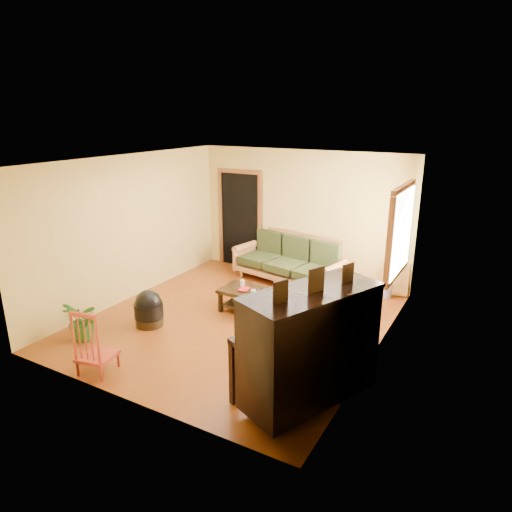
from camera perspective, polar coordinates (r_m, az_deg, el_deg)
The scene contains 16 objects.
floor at distance 7.61m, azimuth -2.31°, elevation -8.06°, with size 5.00×5.00×0.00m, color #60290C.
doorway at distance 10.00m, azimuth -1.99°, elevation 4.45°, with size 1.08×0.16×2.05m, color black.
window at distance 7.48m, azimuth 17.61°, elevation 2.89°, with size 0.12×1.36×1.46m, color white.
sofa at distance 9.09m, azimuth 3.97°, elevation -0.46°, with size 2.26×0.95×0.97m, color #A0623A.
coffee_table at distance 7.81m, azimuth -0.46°, elevation -5.74°, with size 1.11×0.60×0.40m, color black.
armchair at distance 6.85m, azimuth 11.41°, elevation -7.97°, with size 0.72×0.76×0.76m, color #A0623A.
piano at distance 5.32m, azimuth 6.76°, elevation -11.49°, with size 0.96×1.62×1.43m, color black.
footstool at distance 7.56m, azimuth -13.24°, elevation -6.87°, with size 0.46×0.46×0.44m, color black.
red_chair at distance 6.37m, azimuth -19.42°, elevation -9.91°, with size 0.43×0.47×0.91m, color maroon.
leaning_frame at distance 8.86m, azimuth 16.95°, elevation -2.77°, with size 0.49×0.11×0.65m, color #BE853F.
ceramic_crock at distance 8.81m, azimuth 15.94°, elevation -4.15°, with size 0.21×0.21×0.26m, color #34459D.
potted_plant at distance 7.34m, azimuth -20.85°, elevation -7.57°, with size 0.57×0.49×0.63m, color #23601B.
book at distance 7.79m, azimuth -2.03°, elevation -4.11°, with size 0.16×0.21×0.02m, color maroon.
candle at distance 7.91m, azimuth -1.74°, elevation -3.40°, with size 0.07×0.07×0.11m, color white.
glass_jar at distance 7.63m, azimuth -0.34°, elevation -4.45°, with size 0.08×0.08×0.06m, color white.
remote at distance 7.76m, azimuth 1.02°, elevation -4.21°, with size 0.13×0.04×0.01m, color black.
Camera 1 is at (3.64, -5.82, 3.29)m, focal length 32.00 mm.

